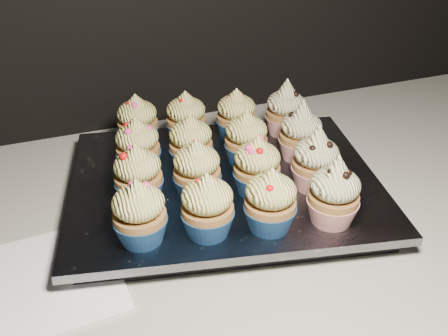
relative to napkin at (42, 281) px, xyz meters
The scene contains 20 objects.
worktop 0.41m from the napkin, ahead, with size 2.44×0.64×0.04m, color beige.
napkin is the anchor object (origin of this frame).
baking_tray 0.27m from the napkin, 18.59° to the left, with size 0.39×0.30×0.02m, color black.
foil_lining 0.27m from the napkin, 18.59° to the left, with size 0.43×0.33×0.01m, color silver.
cupcake_0 0.14m from the napkin, ahead, with size 0.06×0.06×0.08m.
cupcake_1 0.21m from the napkin, ahead, with size 0.06×0.06×0.08m.
cupcake_2 0.28m from the napkin, ahead, with size 0.06×0.06×0.08m.
cupcake_3 0.36m from the napkin, ahead, with size 0.06×0.06×0.10m.
cupcake_4 0.17m from the napkin, 28.77° to the left, with size 0.06×0.06×0.08m.
cupcake_5 0.23m from the napkin, 15.80° to the left, with size 0.06×0.06×0.08m.
cupcake_6 0.29m from the napkin, ahead, with size 0.06×0.06×0.08m.
cupcake_7 0.37m from the napkin, ahead, with size 0.06×0.06×0.10m.
cupcake_8 0.22m from the napkin, 44.55° to the left, with size 0.06×0.06×0.08m.
cupcake_9 0.27m from the napkin, 30.53° to the left, with size 0.06×0.06×0.08m.
cupcake_10 0.33m from the napkin, 20.90° to the left, with size 0.06×0.06×0.08m.
cupcake_11 0.40m from the napkin, 14.68° to the left, with size 0.06×0.06×0.10m.
cupcake_12 0.29m from the napkin, 53.53° to the left, with size 0.06×0.06×0.08m.
cupcake_13 0.33m from the napkin, 41.25° to the left, with size 0.06×0.06×0.08m.
cupcake_14 0.38m from the napkin, 31.26° to the left, with size 0.06×0.06×0.08m.
cupcake_15 0.44m from the napkin, 24.28° to the left, with size 0.06×0.06×0.10m.
Camera 1 is at (-0.36, 1.17, 1.31)m, focal length 40.00 mm.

